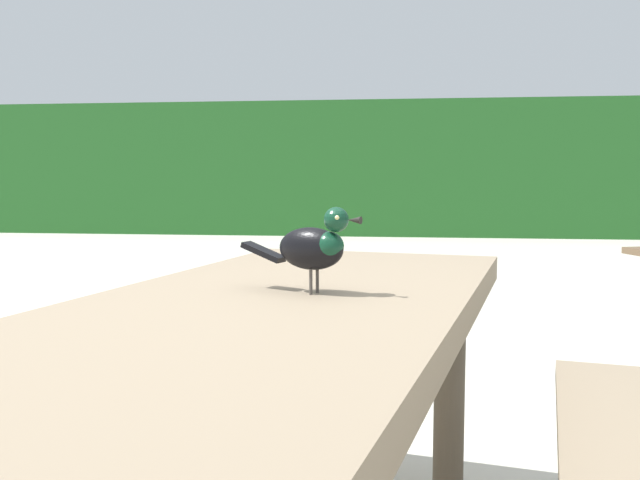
{
  "coord_description": "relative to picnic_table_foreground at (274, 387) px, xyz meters",
  "views": [
    {
      "loc": [
        0.34,
        -1.45,
        0.99
      ],
      "look_at": [
        0.13,
        0.13,
        0.84
      ],
      "focal_mm": 38.84,
      "sensor_mm": 36.0,
      "label": 1
    }
  ],
  "objects": [
    {
      "name": "hedge_wall",
      "position": [
        -0.07,
        10.9,
        0.56
      ],
      "size": [
        28.0,
        1.97,
        2.22
      ],
      "primitive_type": "cube",
      "color": "#235B23",
      "rests_on": "ground"
    },
    {
      "name": "picnic_table_foreground",
      "position": [
        0.0,
        0.0,
        0.0
      ],
      "size": [
        1.98,
        2.0,
        0.74
      ],
      "color": "#84725B",
      "rests_on": "ground"
    },
    {
      "name": "bird_grackle",
      "position": [
        0.08,
        0.06,
        0.29
      ],
      "size": [
        0.27,
        0.14,
        0.18
      ],
      "color": "black",
      "rests_on": "picnic_table_foreground"
    }
  ]
}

